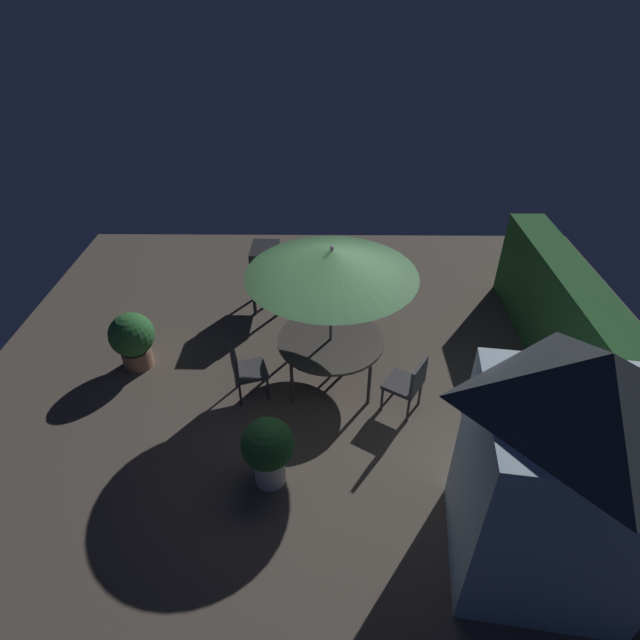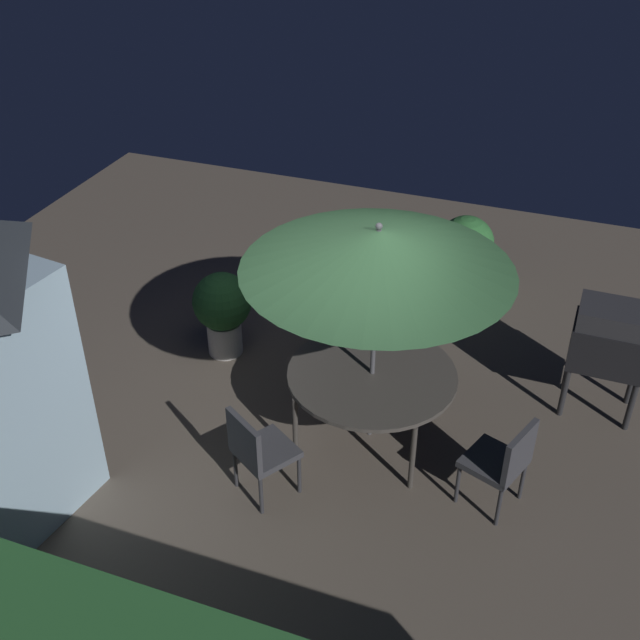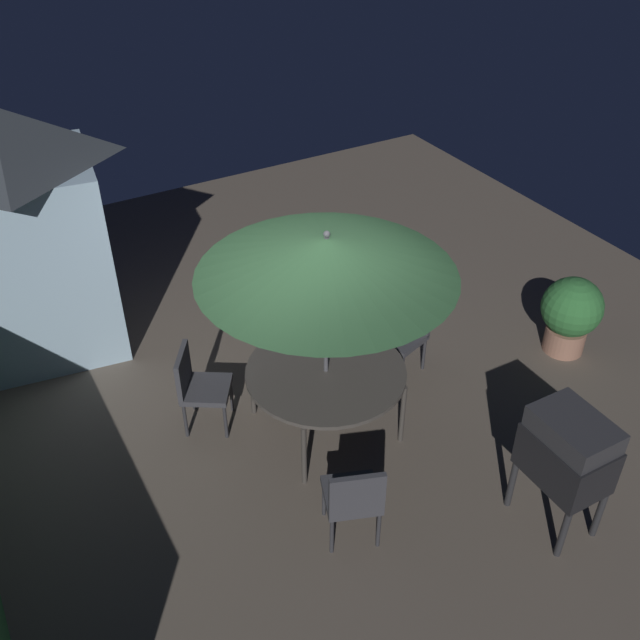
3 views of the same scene
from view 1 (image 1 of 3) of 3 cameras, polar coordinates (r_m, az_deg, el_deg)
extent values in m
plane|color=brown|center=(7.40, 1.60, -9.23)|extent=(11.00, 11.00, 0.00)
cube|color=#28602D|center=(7.79, 28.47, -4.26)|extent=(6.44, 0.62, 1.54)
cube|color=#9EBCD1|center=(5.49, 24.90, -17.52)|extent=(1.68, 1.80, 2.21)
pyramid|color=#33383D|center=(4.53, 29.30, -6.33)|extent=(1.78, 1.91, 0.61)
cube|color=gray|center=(5.97, 32.15, -18.74)|extent=(0.62, 0.11, 1.73)
cylinder|color=#47423D|center=(7.32, 1.21, -2.31)|extent=(1.56, 1.56, 0.04)
cylinder|color=#3C3834|center=(7.99, -2.77, -1.99)|extent=(0.05, 0.05, 0.70)
cylinder|color=#3C3834|center=(7.16, -3.20, -7.31)|extent=(0.05, 0.05, 0.70)
cylinder|color=#3C3834|center=(8.01, 5.06, -2.03)|extent=(0.05, 0.05, 0.70)
cylinder|color=#3C3834|center=(7.17, 5.61, -7.34)|extent=(0.05, 0.05, 0.70)
cylinder|color=#4C4C51|center=(7.10, 1.25, 0.11)|extent=(0.04, 0.04, 2.20)
cone|color=#2D5633|center=(6.61, 1.35, 6.61)|extent=(2.33, 2.33, 0.37)
sphere|color=#4C4C51|center=(6.51, 1.37, 8.25)|extent=(0.06, 0.06, 0.06)
cube|color=black|center=(9.02, -6.16, 5.83)|extent=(0.71, 0.51, 0.45)
cube|color=#2B2B2E|center=(8.87, -6.30, 7.65)|extent=(0.67, 0.48, 0.20)
cylinder|color=#262628|center=(9.57, -7.05, 4.13)|extent=(0.06, 0.06, 0.55)
cylinder|color=#262628|center=(9.05, -7.48, 2.09)|extent=(0.06, 0.06, 0.55)
cylinder|color=#262628|center=(9.52, -4.54, 4.14)|extent=(0.06, 0.06, 0.55)
cylinder|color=#262628|center=(9.00, -4.83, 2.09)|extent=(0.06, 0.06, 0.55)
cube|color=#38383D|center=(7.10, 9.39, -7.19)|extent=(0.63, 0.63, 0.06)
cube|color=#38383D|center=(6.90, 11.15, -6.42)|extent=(0.42, 0.29, 0.45)
cylinder|color=#2C2C30|center=(7.07, 10.00, -10.04)|extent=(0.04, 0.04, 0.45)
cylinder|color=#2C2C30|center=(7.34, 11.31, -8.12)|extent=(0.04, 0.04, 0.45)
cylinder|color=#2C2C30|center=(7.17, 7.07, -8.87)|extent=(0.04, 0.04, 0.45)
cylinder|color=#2C2C30|center=(7.44, 8.48, -7.03)|extent=(0.04, 0.04, 0.45)
cube|color=#38383D|center=(8.49, 4.24, 1.28)|extent=(0.59, 0.59, 0.06)
cube|color=#38383D|center=(8.54, 4.73, 3.26)|extent=(0.21, 0.45, 0.45)
cylinder|color=#2C2C30|center=(8.73, 5.82, 0.47)|extent=(0.04, 0.04, 0.45)
cylinder|color=#2C2C30|center=(8.82, 3.33, 1.01)|extent=(0.04, 0.04, 0.45)
cylinder|color=#2C2C30|center=(8.42, 5.05, -0.98)|extent=(0.04, 0.04, 0.45)
cylinder|color=#2C2C30|center=(8.51, 2.48, -0.41)|extent=(0.04, 0.04, 0.45)
cube|color=#38383D|center=(7.28, -7.95, -5.73)|extent=(0.58, 0.58, 0.06)
cube|color=#38383D|center=(7.12, -9.75, -4.67)|extent=(0.45, 0.19, 0.45)
cylinder|color=#2C2C30|center=(7.56, -9.59, -6.33)|extent=(0.04, 0.04, 0.45)
cylinder|color=#2C2C30|center=(7.27, -9.06, -8.35)|extent=(0.04, 0.04, 0.45)
cylinder|color=#2C2C30|center=(7.60, -6.62, -5.78)|extent=(0.04, 0.04, 0.45)
cylinder|color=#2C2C30|center=(7.31, -5.96, -7.76)|extent=(0.04, 0.04, 0.45)
cylinder|color=silver|center=(6.38, -5.72, -16.56)|extent=(0.38, 0.38, 0.38)
sphere|color=#235628|center=(6.03, -5.98, -13.86)|extent=(0.63, 0.63, 0.63)
cylinder|color=#936651|center=(8.42, -20.04, -3.98)|extent=(0.46, 0.46, 0.30)
sphere|color=#2D6B33|center=(8.16, -20.66, -1.57)|extent=(0.69, 0.69, 0.69)
camera|label=2|loc=(9.19, 43.56, 26.67)|focal=43.98mm
camera|label=3|loc=(10.75, 18.92, 33.87)|focal=40.36mm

